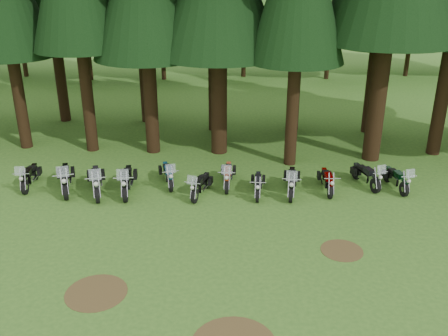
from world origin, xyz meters
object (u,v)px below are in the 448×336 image
Objects in this scene: motorcycle_6 at (228,176)px; motorcycle_7 at (258,185)px; motorcycle_3 at (127,181)px; motorcycle_4 at (168,175)px; motorcycle_10 at (366,176)px; motorcycle_8 at (292,182)px; motorcycle_2 at (96,182)px; motorcycle_5 at (200,186)px; motorcycle_0 at (30,177)px; motorcycle_1 at (66,179)px; motorcycle_9 at (327,181)px; motorcycle_11 at (396,179)px.

motorcycle_7 is (1.24, -0.77, -0.06)m from motorcycle_6.
motorcycle_3 reaches higher than motorcycle_4.
motorcycle_7 is 0.94× the size of motorcycle_10.
motorcycle_10 is at bearing -14.79° from motorcycle_4.
motorcycle_8 is 1.12× the size of motorcycle_10.
motorcycle_5 is at bearing -16.81° from motorcycle_2.
motorcycle_0 is 3.04m from motorcycle_2.
motorcycle_5 is at bearing -137.03° from motorcycle_6.
motorcycle_4 is 1.04× the size of motorcycle_5.
motorcycle_2 is 1.12× the size of motorcycle_6.
motorcycle_0 is at bearing 150.65° from motorcycle_1.
motorcycle_1 reaches higher than motorcycle_9.
motorcycle_2 is 2.94m from motorcycle_4.
motorcycle_3 is 1.24× the size of motorcycle_7.
motorcycle_5 is 1.00× the size of motorcycle_9.
motorcycle_6 reaches higher than motorcycle_7.
motorcycle_2 reaches higher than motorcycle_7.
motorcycle_9 reaches higher than motorcycle_7.
motorcycle_1 reaches higher than motorcycle_10.
motorcycle_2 is at bearing 172.38° from motorcycle_11.
motorcycle_5 is 1.44m from motorcycle_6.
motorcycle_4 is (2.78, 0.97, -0.08)m from motorcycle_2.
motorcycle_1 reaches higher than motorcycle_5.
motorcycle_1 is 1.22× the size of motorcycle_9.
motorcycle_11 is at bearing 13.97° from motorcycle_8.
motorcycle_2 reaches higher than motorcycle_6.
motorcycle_0 is at bearing 169.46° from motorcycle_11.
motorcycle_10 is at bearing 24.67° from motorcycle_5.
motorcycle_10 is (5.82, 0.20, -0.01)m from motorcycle_6.
motorcycle_1 reaches higher than motorcycle_0.
motorcycle_5 is 0.97× the size of motorcycle_10.
motorcycle_8 is (10.91, -0.29, 0.04)m from motorcycle_0.
motorcycle_9 is 0.98× the size of motorcycle_11.
motorcycle_11 is at bearing -14.75° from motorcycle_1.
motorcycle_11 is at bearing 9.82° from motorcycle_7.
motorcycle_6 reaches higher than motorcycle_10.
motorcycle_1 is at bearing -17.44° from motorcycle_0.
motorcycle_10 is 1.01× the size of motorcycle_11.
motorcycle_11 is (7.00, -0.07, -0.03)m from motorcycle_6.
motorcycle_10 is at bearing 21.27° from motorcycle_8.
motorcycle_7 is (3.78, -0.82, -0.04)m from motorcycle_4.
motorcycle_0 is at bearing -175.01° from motorcycle_8.
motorcycle_10 reaches higher than motorcycle_0.
motorcycle_2 is at bearing -165.35° from motorcycle_5.
motorcycle_5 is (5.58, -0.26, -0.10)m from motorcycle_1.
motorcycle_6 reaches higher than motorcycle_11.
motorcycle_10 is at bearing -10.57° from motorcycle_2.
motorcycle_7 is (2.32, 0.19, -0.02)m from motorcycle_5.
motorcycle_8 reaches higher than motorcycle_10.
motorcycle_4 is 1.04× the size of motorcycle_9.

